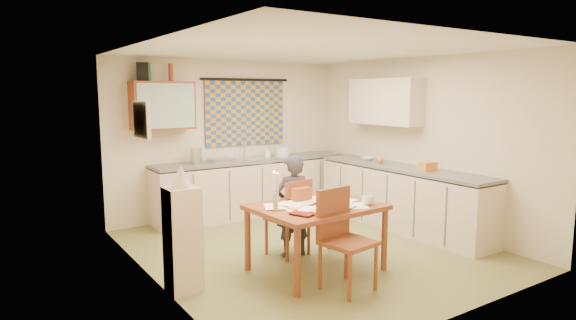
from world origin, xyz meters
TOP-DOWN VIEW (x-y plane):
  - floor at (0.00, 0.00)m, footprint 4.00×4.50m
  - ceiling at (0.00, 0.00)m, footprint 4.00×4.50m
  - wall_back at (0.00, 2.26)m, footprint 4.00×0.02m
  - wall_front at (0.00, -2.26)m, footprint 4.00×0.02m
  - wall_left at (-2.01, 0.00)m, footprint 0.02×4.50m
  - wall_right at (2.01, 0.00)m, footprint 0.02×4.50m
  - window_blind at (0.30, 2.22)m, footprint 1.45×0.03m
  - curtain_rod at (0.30, 2.20)m, footprint 1.60×0.04m
  - wall_cabinet at (-1.15, 2.08)m, footprint 0.90×0.34m
  - wall_cabinet_glass at (-1.15, 1.91)m, footprint 0.84×0.02m
  - upper_cabinet_right at (1.83, 0.55)m, footprint 0.34×1.30m
  - framed_print at (-1.97, 0.40)m, footprint 0.04×0.50m
  - print_canvas at (-1.95, 0.40)m, footprint 0.01×0.42m
  - counter_back at (0.27, 1.95)m, footprint 3.30×0.62m
  - counter_right at (1.70, 0.04)m, footprint 0.62×2.95m
  - stove at (1.70, -0.95)m, footprint 0.56×0.56m
  - sink at (0.26, 1.95)m, footprint 0.66×0.60m
  - tap at (0.22, 2.13)m, footprint 0.04×0.04m
  - dish_rack at (-0.30, 1.95)m, footprint 0.36×0.31m
  - kettle at (-0.71, 1.95)m, footprint 0.21×0.21m
  - mixing_bowl at (0.84, 1.95)m, footprint 0.32×0.32m
  - soap_bottle at (0.58, 2.00)m, footprint 0.12×0.12m
  - bowl at (1.70, 0.79)m, footprint 0.33×0.33m
  - orange_bag at (1.70, -0.42)m, footprint 0.23×0.18m
  - fruit_orange at (1.65, 0.44)m, footprint 0.10×0.10m
  - speaker at (-1.42, 2.08)m, footprint 0.22×0.24m
  - bottle_green at (-1.34, 2.08)m, footprint 0.08×0.08m
  - bottle_brown at (-1.01, 2.08)m, footprint 0.08×0.08m
  - dining_table at (-0.38, -0.64)m, footprint 1.41×1.10m
  - chair_far at (-0.36, -0.05)m, footprint 0.50×0.50m
  - chair_near at (-0.45, -1.25)m, footprint 0.52×0.52m
  - person at (-0.33, -0.10)m, footprint 0.54×0.43m
  - shelf_stand at (-1.84, -0.37)m, footprint 0.32×0.30m
  - lampshade at (-1.84, -0.37)m, footprint 0.20×0.20m
  - letter_rack at (-0.42, -0.42)m, footprint 0.22×0.10m
  - mug at (0.11, -0.94)m, footprint 0.19×0.19m
  - magazine at (-0.84, -0.94)m, footprint 0.35×0.37m
  - book at (-0.74, -0.74)m, footprint 0.25×0.31m
  - orange_box at (-0.64, -0.98)m, footprint 0.13×0.10m
  - eyeglasses at (-0.20, -0.90)m, footprint 0.13×0.05m
  - candle_holder at (-0.90, -0.61)m, footprint 0.07×0.07m
  - candle at (-0.87, -0.61)m, footprint 0.03×0.03m
  - candle_flame at (-0.90, -0.59)m, footprint 0.02×0.02m
  - papers at (-0.36, -0.68)m, footprint 1.16×0.89m

SIDE VIEW (x-z plane):
  - floor at x=0.00m, z-range -0.02..0.00m
  - chair_far at x=-0.36m, z-range -0.18..0.77m
  - chair_near at x=-0.45m, z-range -0.20..0.83m
  - dining_table at x=-0.38m, z-range 0.00..0.75m
  - stove at x=1.70m, z-range 0.00..0.87m
  - counter_right at x=1.70m, z-range -0.01..0.91m
  - counter_back at x=0.27m, z-range -0.01..0.91m
  - shelf_stand at x=-1.84m, z-range 0.00..1.07m
  - person at x=-0.33m, z-range 0.00..1.25m
  - eyeglasses at x=-0.20m, z-range 0.75..0.77m
  - book at x=-0.74m, z-range 0.75..0.77m
  - magazine at x=-0.84m, z-range 0.75..0.77m
  - papers at x=-0.36m, z-range 0.75..0.78m
  - orange_box at x=-0.64m, z-range 0.75..0.79m
  - mug at x=0.11m, z-range 0.75..0.86m
  - letter_rack at x=-0.42m, z-range 0.75..0.91m
  - candle_holder at x=-0.90m, z-range 0.75..0.93m
  - sink at x=0.26m, z-range 0.83..0.93m
  - bowl at x=1.70m, z-range 0.92..0.97m
  - dish_rack at x=-0.30m, z-range 0.92..0.98m
  - fruit_orange at x=1.65m, z-range 0.92..1.02m
  - orange_bag at x=1.70m, z-range 0.92..1.04m
  - mixing_bowl at x=0.84m, z-range 0.92..1.08m
  - soap_bottle at x=0.58m, z-range 0.92..1.10m
  - kettle at x=-0.71m, z-range 0.92..1.16m
  - candle at x=-0.87m, z-range 0.93..1.15m
  - tap at x=0.22m, z-range 0.92..1.20m
  - candle_flame at x=-0.90m, z-range 1.15..1.17m
  - lampshade at x=-1.84m, z-range 1.07..1.29m
  - wall_back at x=0.00m, z-range 0.00..2.50m
  - wall_front at x=0.00m, z-range 0.00..2.50m
  - wall_left at x=-2.01m, z-range 0.00..2.50m
  - wall_right at x=2.01m, z-range 0.00..2.50m
  - window_blind at x=0.30m, z-range 1.12..2.17m
  - framed_print at x=-1.97m, z-range 1.50..1.90m
  - print_canvas at x=-1.95m, z-range 1.54..1.86m
  - wall_cabinet at x=-1.15m, z-range 1.45..2.15m
  - wall_cabinet_glass at x=-1.15m, z-range 1.48..2.12m
  - upper_cabinet_right at x=1.83m, z-range 1.50..2.20m
  - curtain_rod at x=0.30m, z-range 2.18..2.22m
  - speaker at x=-1.42m, z-range 2.15..2.41m
  - bottle_green at x=-1.34m, z-range 2.15..2.41m
  - bottle_brown at x=-1.01m, z-range 2.15..2.41m
  - ceiling at x=0.00m, z-range 2.50..2.52m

